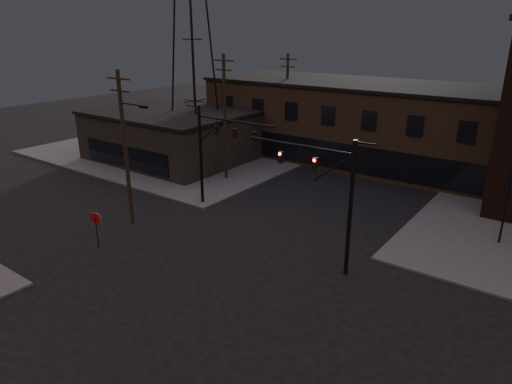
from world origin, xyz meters
TOP-DOWN VIEW (x-y plane):
  - ground at (0.00, 0.00)m, footprint 140.00×140.00m
  - sidewalk_nw at (-22.00, 22.00)m, footprint 30.00×30.00m
  - building_row at (0.00, 28.00)m, footprint 40.00×12.00m
  - building_left at (-20.00, 16.00)m, footprint 16.00×12.00m
  - traffic_signal_near at (5.36, 4.50)m, footprint 7.12×0.24m
  - traffic_signal_far at (-6.72, 8.00)m, footprint 7.12×0.24m
  - stop_sign at (-8.00, -1.99)m, footprint 0.72×0.33m
  - utility_pole_near at (-9.43, 2.00)m, footprint 3.70×0.28m
  - utility_pole_mid at (-10.44, 14.00)m, footprint 3.70×0.28m
  - utility_pole_far at (-11.50, 26.00)m, footprint 2.20×0.28m
  - transmission_tower at (-18.00, 18.00)m, footprint 7.00×7.00m
  - car_crossing at (-1.21, 25.46)m, footprint 2.19×4.72m

SIDE VIEW (x-z plane):
  - ground at x=0.00m, z-range 0.00..0.00m
  - sidewalk_nw at x=-22.00m, z-range 0.00..0.15m
  - car_crossing at x=-1.21m, z-range 0.00..1.50m
  - stop_sign at x=-8.00m, z-range 0.60..3.08m
  - building_left at x=-20.00m, z-range 0.00..5.00m
  - building_row at x=0.00m, z-range 0.00..8.00m
  - traffic_signal_near at x=5.36m, z-range 0.93..8.93m
  - traffic_signal_far at x=-6.72m, z-range 1.01..9.01m
  - utility_pole_far at x=-11.50m, z-range 0.28..11.28m
  - utility_pole_near at x=-9.43m, z-range 0.37..11.37m
  - utility_pole_mid at x=-10.44m, z-range 0.38..11.88m
  - transmission_tower at x=-18.00m, z-range 0.00..25.00m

